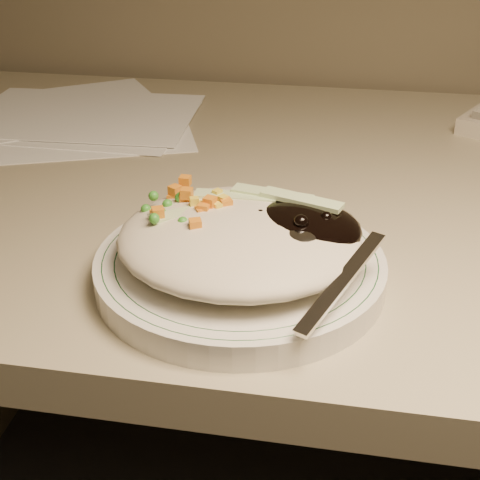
# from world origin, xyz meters

# --- Properties ---
(desk) EXTENTS (1.40, 0.70, 0.74)m
(desk) POSITION_xyz_m (0.00, 1.38, 0.54)
(desk) COLOR gray
(desk) RESTS_ON ground
(plate) EXTENTS (0.23, 0.23, 0.02)m
(plate) POSITION_xyz_m (-0.07, 1.16, 0.75)
(plate) COLOR silver
(plate) RESTS_ON desk
(plate_rim) EXTENTS (0.22, 0.22, 0.00)m
(plate_rim) POSITION_xyz_m (-0.07, 1.16, 0.76)
(plate_rim) COLOR #144723
(plate_rim) RESTS_ON plate
(meal) EXTENTS (0.21, 0.19, 0.05)m
(meal) POSITION_xyz_m (-0.07, 1.16, 0.78)
(meal) COLOR #BEB39A
(meal) RESTS_ON plate
(papers) EXTENTS (0.42, 0.39, 0.00)m
(papers) POSITION_xyz_m (-0.37, 1.52, 0.74)
(papers) COLOR white
(papers) RESTS_ON desk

